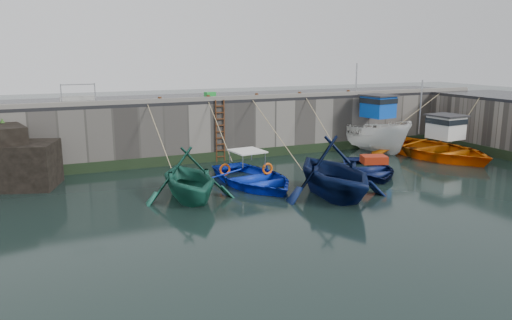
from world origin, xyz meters
name	(u,v)px	position (x,y,z in m)	size (l,w,h in m)	color
ground	(365,210)	(0.00, 0.00, 0.00)	(120.00, 120.00, 0.00)	black
quay_back	(238,124)	(0.00, 12.50, 1.50)	(30.00, 5.00, 3.00)	slate
road_back	(238,97)	(0.00, 12.50, 3.08)	(30.00, 5.00, 0.16)	black
kerb_back	(254,97)	(0.00, 10.15, 3.26)	(30.00, 0.30, 0.20)	slate
algae_back	(255,153)	(0.00, 9.96, 0.25)	(30.00, 0.08, 0.50)	black
ladder	(220,131)	(-2.00, 9.91, 1.59)	(0.51, 0.08, 3.20)	#3F1E0F
boat_near_white	(189,198)	(-5.41, 4.05, 0.00)	(3.78, 4.38, 2.31)	#195A48
boat_near_white_rope	(164,174)	(-5.41, 8.27, 0.00)	(0.04, 4.32, 3.10)	tan
boat_near_blue	(253,184)	(-2.29, 4.96, 0.00)	(3.79, 5.31, 1.10)	#0D2DCC
boat_near_blue_rope	(223,166)	(-2.29, 8.73, 0.00)	(0.04, 3.64, 3.10)	tan
boat_near_blacktrim	(333,196)	(-0.09, 2.05, 0.00)	(4.40, 5.09, 2.68)	#0A1640
boat_near_blacktrim_rope	(275,168)	(-0.09, 7.28, 0.00)	(0.04, 6.04, 3.10)	tan
boat_near_navy	(368,173)	(3.47, 4.63, 0.00)	(3.32, 4.65, 0.96)	#0A1544
boat_near_navy_rope	(324,157)	(3.47, 8.56, 0.00)	(0.04, 3.88, 3.10)	tan
boat_far_white	(370,133)	(7.02, 9.40, 0.99)	(3.27, 6.28, 5.31)	white
boat_far_orange	(436,148)	(9.09, 6.27, 0.46)	(5.68, 7.45, 4.44)	orange
fish_crate	(210,95)	(-1.93, 11.67, 3.32)	(0.53, 0.42, 0.32)	green
railing	(78,100)	(-8.75, 11.25, 3.36)	(1.60, 1.05, 1.00)	#A5A8AD
bollard_a	(160,100)	(-5.00, 10.25, 3.30)	(0.18, 0.18, 0.28)	#3F1E0F
bollard_b	(208,98)	(-2.50, 10.25, 3.30)	(0.18, 0.18, 0.28)	#3F1E0F
bollard_c	(257,96)	(0.20, 10.25, 3.30)	(0.18, 0.18, 0.28)	#3F1E0F
bollard_d	(299,94)	(2.80, 10.25, 3.30)	(0.18, 0.18, 0.28)	#3F1E0F
bollard_e	(348,92)	(6.00, 10.25, 3.30)	(0.18, 0.18, 0.28)	#3F1E0F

